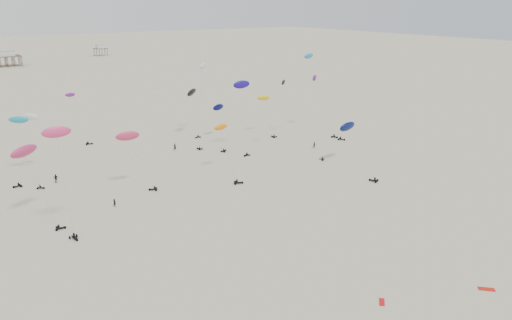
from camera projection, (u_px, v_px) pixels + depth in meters
ground_plane at (94, 105)px, 193.57m from camera, size 900.00×900.00×0.00m
pavilion_main at (2, 60)px, 305.15m from camera, size 21.00×13.00×9.80m
pavilion_small at (101, 51)px, 366.48m from camera, size 9.00×7.00×8.00m
rig_0 at (61, 158)px, 81.87m from camera, size 4.80×5.39×19.17m
rig_1 at (266, 109)px, 148.49m from camera, size 4.16×8.95×12.05m
rig_2 at (26, 138)px, 112.10m from camera, size 8.81×11.67×16.07m
rig_3 at (297, 109)px, 128.77m from camera, size 4.69×16.59×21.99m
rig_5 at (219, 116)px, 142.16m from camera, size 9.87×16.18×17.02m
rig_6 at (319, 91)px, 151.96m from camera, size 5.58×16.43×19.46m
rig_7 at (227, 146)px, 113.14m from camera, size 4.93×12.13×13.61m
rig_8 at (192, 97)px, 144.76m from camera, size 9.58×18.64×19.33m
rig_9 at (242, 94)px, 129.96m from camera, size 5.91×7.57×18.81m
rig_11 at (80, 120)px, 141.87m from camera, size 3.35×12.98×16.13m
rig_12 at (202, 78)px, 145.99m from camera, size 7.58×6.77×21.37m
rig_13 at (131, 144)px, 104.51m from camera, size 6.90×6.63×12.74m
rig_14 at (27, 158)px, 89.18m from camera, size 6.94×12.19×15.13m
rig_15 at (351, 133)px, 120.81m from camera, size 9.36×17.40×16.95m
rig_18 at (321, 86)px, 141.00m from camera, size 10.13×10.13×25.06m
rig_19 at (22, 130)px, 111.55m from camera, size 4.76×15.29×16.90m
spectator_0 at (115, 207)px, 97.60m from camera, size 0.78×0.85×1.93m
spectator_1 at (314, 148)px, 136.38m from camera, size 1.09×0.80×2.00m
spectator_2 at (56, 183)px, 110.50m from camera, size 1.39×0.80×2.28m
spectator_3 at (175, 150)px, 134.48m from camera, size 0.99×0.92×2.23m
grounded_kite_a at (486, 289)px, 69.57m from camera, size 2.19×2.19×0.08m
grounded_kite_b at (382, 302)px, 66.59m from camera, size 1.78×1.75×0.07m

